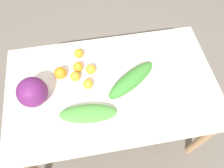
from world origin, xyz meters
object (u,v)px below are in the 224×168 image
greens_bunch_kale (88,113)px  orange_2 (60,73)px  orange_5 (88,84)px  cabbage_purple (32,92)px  orange_4 (91,69)px  orange_0 (78,67)px  greens_bunch_dandelion (131,80)px  orange_1 (75,76)px  orange_3 (79,53)px

greens_bunch_kale → orange_2: orange_2 is taller
orange_5 → cabbage_purple: bearing=-174.2°
orange_4 → orange_0: bearing=157.9°
greens_bunch_dandelion → orange_0: 0.38m
cabbage_purple → orange_1: 0.29m
orange_3 → orange_0: bearing=-97.9°
orange_1 → orange_3: orange_1 is taller
orange_2 → greens_bunch_kale: bearing=-64.7°
orange_0 → greens_bunch_kale: bearing=-85.4°
orange_0 → orange_3: (0.02, 0.12, -0.00)m
orange_0 → cabbage_purple: bearing=-147.9°
orange_0 → orange_4: orange_4 is taller
orange_2 → orange_4: orange_2 is taller
cabbage_purple → greens_bunch_dandelion: (0.62, 0.01, -0.05)m
greens_bunch_kale → orange_4: orange_4 is taller
orange_2 → orange_1: bearing=-21.8°
orange_1 → orange_2: 0.10m
cabbage_purple → orange_0: bearing=32.1°
orange_0 → orange_5: orange_0 is taller
greens_bunch_kale → orange_2: bearing=115.3°
cabbage_purple → orange_3: 0.43m
orange_1 → greens_bunch_kale: bearing=-79.0°
greens_bunch_kale → cabbage_purple: bearing=151.5°
greens_bunch_kale → orange_1: orange_1 is taller
orange_1 → orange_5: (0.08, -0.07, -0.00)m
orange_3 → orange_5: (0.04, -0.26, 0.00)m
orange_2 → orange_3: bearing=47.6°
greens_bunch_kale → orange_0: orange_0 is taller
cabbage_purple → orange_4: bearing=21.5°
cabbage_purple → orange_4: size_ratio=2.73×
orange_3 → orange_4: size_ratio=0.95×
orange_3 → orange_4: bearing=-65.7°
orange_2 → orange_5: (0.17, -0.11, -0.01)m
orange_1 → orange_4: bearing=19.3°
orange_4 → orange_5: (-0.03, -0.11, -0.00)m
greens_bunch_kale → greens_bunch_dandelion: greens_bunch_dandelion is taller
cabbage_purple → orange_5: (0.34, 0.03, -0.06)m
cabbage_purple → orange_1: (0.26, 0.11, -0.06)m
greens_bunch_kale → orange_5: (0.02, 0.21, 0.00)m
cabbage_purple → greens_bunch_dandelion: 0.63m
orange_1 → orange_4: (0.11, 0.04, 0.00)m
cabbage_purple → orange_1: bearing=22.3°
orange_1 → orange_4: 0.12m
greens_bunch_kale → orange_0: bearing=94.6°
orange_1 → orange_2: bearing=158.2°
cabbage_purple → greens_bunch_kale: size_ratio=0.54×
cabbage_purple → greens_bunch_kale: 0.36m
greens_bunch_dandelion → orange_3: (-0.32, 0.29, -0.02)m
orange_0 → orange_4: size_ratio=0.98×
greens_bunch_kale → orange_2: (-0.15, 0.32, 0.01)m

